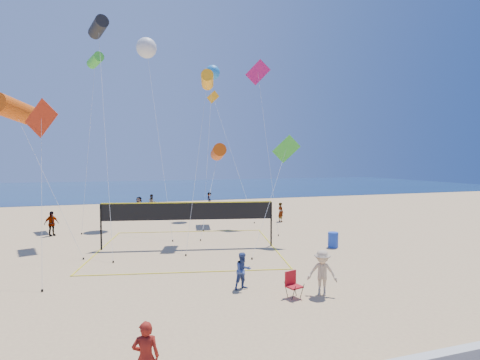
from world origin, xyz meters
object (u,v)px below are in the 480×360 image
object	(u,v)px
woman	(146,358)
camp_chair	(293,283)
volleyball_net	(188,216)
trash_barrel	(333,240)

from	to	relation	value
woman	camp_chair	bearing A→B (deg)	-135.31
woman	volleyball_net	bearing A→B (deg)	-96.48
woman	camp_chair	world-z (taller)	woman
camp_chair	volleyball_net	xyz separation A→B (m)	(-2.29, 9.13, 1.33)
camp_chair	trash_barrel	bearing A→B (deg)	32.76
volleyball_net	camp_chair	bearing A→B (deg)	-63.97
woman	trash_barrel	bearing A→B (deg)	-129.16
trash_barrel	volleyball_net	bearing A→B (deg)	162.39
camp_chair	trash_barrel	xyz separation A→B (m)	(5.84, 6.55, -0.10)
camp_chair	volleyball_net	bearing A→B (deg)	88.59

